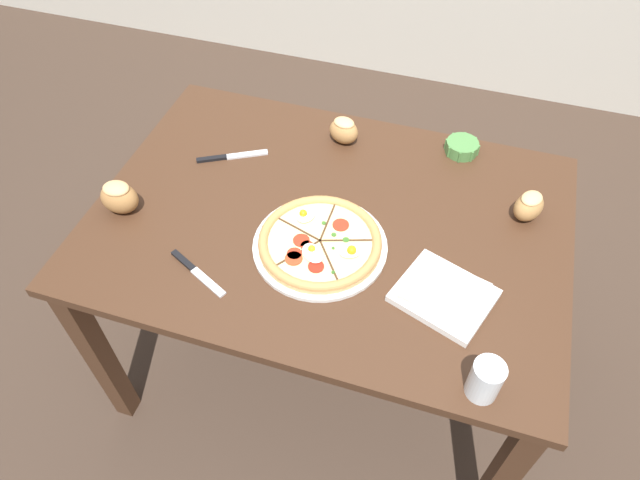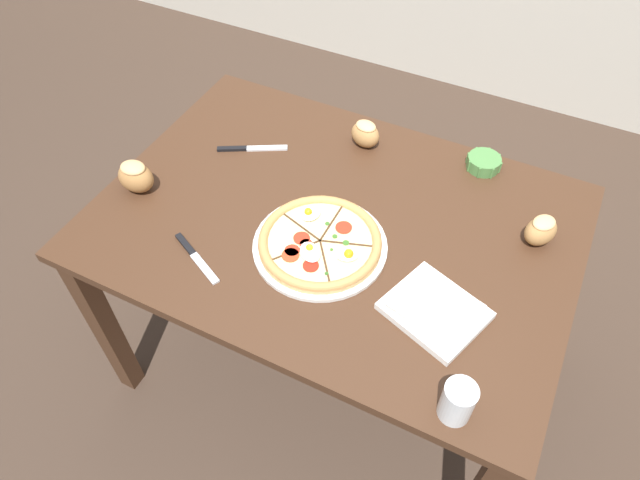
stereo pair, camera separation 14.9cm
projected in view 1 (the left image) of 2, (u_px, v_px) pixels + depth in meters
name	position (u px, v px, depth m)	size (l,w,h in m)	color
ground_plane	(327.00, 353.00, 2.15)	(12.00, 12.00, 0.00)	#3D2D23
dining_table	(329.00, 241.00, 1.66)	(1.31, 0.93, 0.75)	#422819
pizza	(320.00, 243.00, 1.50)	(0.36, 0.36, 0.05)	white
ramekin_bowl	(462.00, 147.00, 1.75)	(0.11, 0.11, 0.04)	#4C8442
napkin_folded	(444.00, 294.00, 1.39)	(0.27, 0.25, 0.04)	silver
bread_piece_near	(529.00, 206.00, 1.55)	(0.11, 0.12, 0.08)	#B27F47
bread_piece_mid	(344.00, 130.00, 1.76)	(0.11, 0.09, 0.08)	#B27F47
bread_piece_far	(119.00, 197.00, 1.57)	(0.11, 0.08, 0.10)	#A3703D
knife_main	(197.00, 272.00, 1.45)	(0.19, 0.10, 0.01)	silver
knife_spare	(231.00, 156.00, 1.74)	(0.20, 0.12, 0.01)	silver
water_glass	(485.00, 381.00, 1.21)	(0.07, 0.07, 0.10)	white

